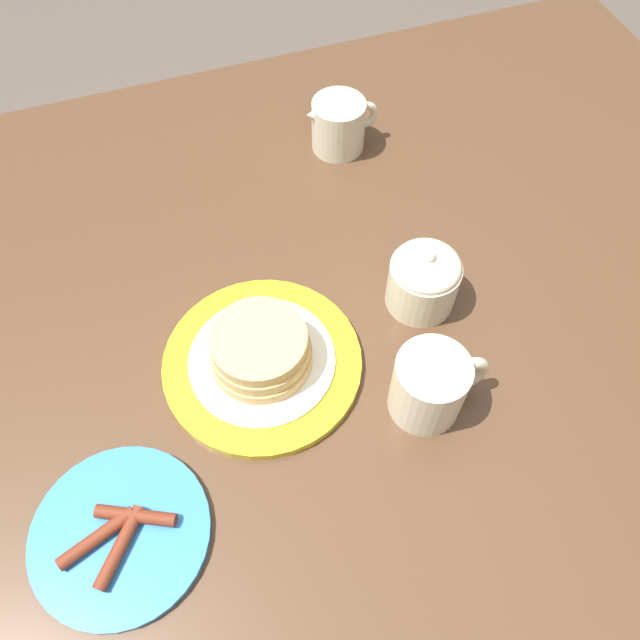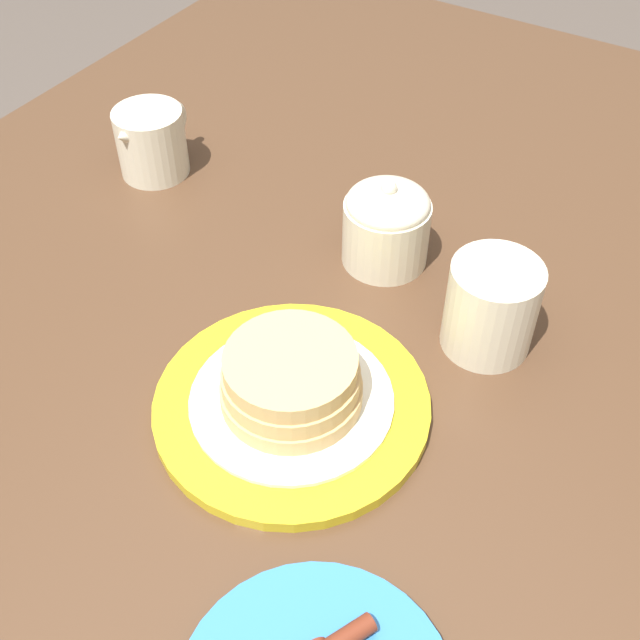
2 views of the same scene
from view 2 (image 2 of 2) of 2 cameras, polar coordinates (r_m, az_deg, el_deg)
The scene contains 5 objects.
dining_table at distance 0.79m, azimuth -3.31°, elevation -8.98°, with size 1.57×1.07×0.77m.
pancake_plate at distance 0.67m, azimuth -2.05°, elevation -5.20°, with size 0.24×0.24×0.07m.
coffee_mug at distance 0.73m, azimuth 12.18°, elevation 1.11°, with size 0.11×0.08×0.09m.
creamer_pitcher at distance 0.95m, azimuth -11.94°, elevation 12.35°, with size 0.11×0.08×0.09m.
sugar_bowl at distance 0.80m, azimuth 4.74°, elevation 6.80°, with size 0.09×0.09×0.10m.
Camera 2 is at (-0.37, -0.28, 1.31)m, focal length 45.00 mm.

